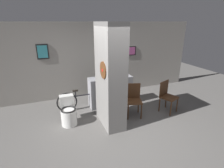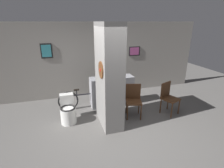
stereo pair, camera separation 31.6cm
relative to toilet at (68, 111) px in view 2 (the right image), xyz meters
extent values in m
plane|color=#5B5956|center=(1.14, -0.87, -0.31)|extent=(14.00, 14.00, 0.00)
cube|color=gray|center=(1.14, 1.76, 0.99)|extent=(8.00, 0.06, 2.60)
cube|color=black|center=(-0.46, 1.71, 1.39)|extent=(0.36, 0.02, 0.48)
cube|color=teal|center=(-0.46, 1.70, 1.39)|extent=(0.30, 0.01, 0.39)
cube|color=black|center=(2.64, 1.71, 1.24)|extent=(0.44, 0.02, 0.34)
cube|color=#B24C8C|center=(2.64, 1.70, 1.24)|extent=(0.36, 0.01, 0.28)
cube|color=gray|center=(1.06, -0.34, 0.99)|extent=(0.48, 1.06, 2.60)
cylinder|color=#593319|center=(0.80, -0.56, 1.24)|extent=(0.03, 0.40, 0.40)
cylinder|color=red|center=(0.79, -0.56, 1.24)|extent=(0.01, 0.07, 0.07)
cube|color=gray|center=(1.44, 0.68, 0.16)|extent=(1.38, 0.44, 0.95)
cylinder|color=silver|center=(0.00, -0.06, -0.10)|extent=(0.41, 0.41, 0.43)
torus|color=black|center=(0.00, -0.06, 0.13)|extent=(0.39, 0.39, 0.04)
cube|color=silver|center=(0.00, 0.21, 0.27)|extent=(0.37, 0.20, 0.31)
cylinder|color=#4C2D19|center=(1.57, -0.38, -0.09)|extent=(0.04, 0.04, 0.45)
cylinder|color=#4C2D19|center=(1.93, -0.49, -0.09)|extent=(0.04, 0.04, 0.45)
cylinder|color=#4C2D19|center=(1.67, -0.02, -0.09)|extent=(0.04, 0.04, 0.45)
cylinder|color=#4C2D19|center=(2.03, -0.13, -0.09)|extent=(0.04, 0.04, 0.45)
cube|color=#4C2D19|center=(1.80, -0.26, 0.15)|extent=(0.53, 0.53, 0.04)
cube|color=#4C2D19|center=(1.86, -0.06, 0.40)|extent=(0.42, 0.15, 0.45)
cylinder|color=#4C2D19|center=(2.81, -0.64, -0.09)|extent=(0.04, 0.04, 0.45)
cylinder|color=#4C2D19|center=(3.15, -0.49, -0.09)|extent=(0.04, 0.04, 0.45)
cylinder|color=#4C2D19|center=(2.66, -0.29, -0.09)|extent=(0.04, 0.04, 0.45)
cylinder|color=#4C2D19|center=(3.01, -0.15, -0.09)|extent=(0.04, 0.04, 0.45)
cube|color=#4C2D19|center=(2.91, -0.39, 0.15)|extent=(0.56, 0.56, 0.04)
cube|color=#4C2D19|center=(2.83, -0.21, 0.40)|extent=(0.41, 0.19, 0.45)
torus|color=black|center=(0.05, 0.69, -0.01)|extent=(0.61, 0.04, 0.61)
torus|color=black|center=(1.12, 0.69, -0.01)|extent=(0.61, 0.04, 0.61)
cylinder|color=black|center=(0.59, 0.69, 0.15)|extent=(0.99, 0.04, 0.04)
cylinder|color=black|center=(0.32, 0.69, 0.15)|extent=(0.03, 0.03, 0.32)
cylinder|color=black|center=(1.07, 0.69, 0.15)|extent=(0.03, 0.03, 0.29)
cube|color=black|center=(0.32, 0.69, 0.33)|extent=(0.16, 0.06, 0.04)
cylinder|color=#262626|center=(1.07, 0.69, 0.30)|extent=(0.03, 0.42, 0.03)
cylinder|color=#19598C|center=(1.12, 0.70, 0.74)|extent=(0.08, 0.08, 0.21)
cylinder|color=#19598C|center=(1.12, 0.70, 0.88)|extent=(0.03, 0.03, 0.09)
sphere|color=#333333|center=(1.12, 0.70, 0.94)|extent=(0.03, 0.03, 0.03)
camera|label=1|loc=(-0.37, -4.24, 2.29)|focal=28.00mm
camera|label=2|loc=(-0.07, -4.34, 2.29)|focal=28.00mm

